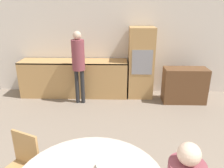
% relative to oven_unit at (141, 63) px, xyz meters
% --- Properties ---
extents(wall_back, '(6.65, 0.05, 2.60)m').
position_rel_oven_unit_xyz_m(wall_back, '(-0.60, 0.34, 0.41)').
color(wall_back, silver).
rests_on(wall_back, ground_plane).
extents(kitchen_counter, '(2.73, 0.60, 0.93)m').
position_rel_oven_unit_xyz_m(kitchen_counter, '(-1.71, -0.01, -0.41)').
color(kitchen_counter, tan).
rests_on(kitchen_counter, ground_plane).
extents(oven_unit, '(0.62, 0.59, 1.77)m').
position_rel_oven_unit_xyz_m(oven_unit, '(0.00, 0.00, 0.00)').
color(oven_unit, tan).
rests_on(oven_unit, ground_plane).
extents(sideboard, '(1.02, 0.45, 0.86)m').
position_rel_oven_unit_xyz_m(sideboard, '(1.04, -0.37, -0.46)').
color(sideboard, brown).
rests_on(sideboard, ground_plane).
extents(chair_far_left, '(0.53, 0.53, 0.88)m').
position_rel_oven_unit_xyz_m(chair_far_left, '(-1.71, -3.31, -0.39)').
color(chair_far_left, tan).
rests_on(chair_far_left, ground_plane).
extents(person_standing, '(0.30, 0.30, 1.73)m').
position_rel_oven_unit_xyz_m(person_standing, '(-1.49, -0.49, 0.20)').
color(person_standing, '#262628').
rests_on(person_standing, ground_plane).
extents(bowl_far, '(0.16, 0.16, 0.05)m').
position_rel_oven_unit_xyz_m(bowl_far, '(-0.71, -3.61, -0.13)').
color(bowl_far, silver).
rests_on(bowl_far, dining_table).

